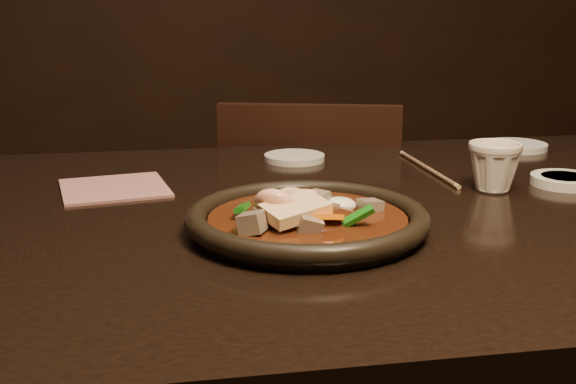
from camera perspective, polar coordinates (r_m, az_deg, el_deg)
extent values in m
cube|color=black|center=(1.07, 10.58, -1.86)|extent=(1.60, 0.90, 0.04)
cube|color=black|center=(1.74, 1.95, -6.33)|extent=(0.48, 0.48, 0.04)
cylinder|color=black|center=(1.97, 6.85, -10.45)|extent=(0.03, 0.03, 0.38)
cylinder|color=black|center=(1.99, -2.47, -10.15)|extent=(0.03, 0.03, 0.38)
cylinder|color=black|center=(1.71, -3.94, -14.65)|extent=(0.03, 0.03, 0.38)
cube|color=black|center=(1.50, 1.63, -0.83)|extent=(0.37, 0.13, 0.41)
cylinder|color=black|center=(0.91, 1.54, -2.80)|extent=(0.28, 0.28, 0.01)
torus|color=black|center=(0.91, 1.55, -2.01)|extent=(0.31, 0.31, 0.03)
cylinder|color=#38170A|center=(0.91, 1.55, -2.28)|extent=(0.25, 0.25, 0.01)
ellipsoid|color=#38170A|center=(0.91, 1.55, -2.28)|extent=(0.14, 0.13, 0.04)
torus|color=#FFC4A1|center=(0.89, -0.83, -1.35)|extent=(0.08, 0.08, 0.06)
torus|color=#FFC4A1|center=(0.94, 0.19, -1.27)|extent=(0.07, 0.08, 0.05)
torus|color=#FFC4A1|center=(0.96, 1.02, -0.66)|extent=(0.07, 0.07, 0.05)
cube|color=gray|center=(0.89, -1.81, -2.06)|extent=(0.04, 0.04, 0.03)
cube|color=gray|center=(0.84, -2.88, -2.46)|extent=(0.04, 0.04, 0.03)
cube|color=gray|center=(0.93, 2.32, -0.79)|extent=(0.04, 0.04, 0.03)
cube|color=gray|center=(0.94, 6.48, -1.34)|extent=(0.03, 0.03, 0.03)
cube|color=gray|center=(0.85, 1.67, -2.69)|extent=(0.03, 0.03, 0.03)
cube|color=gray|center=(0.93, 3.26, -1.52)|extent=(0.04, 0.04, 0.03)
cylinder|color=orange|center=(0.90, 2.76, -1.92)|extent=(0.06, 0.06, 0.03)
cylinder|color=orange|center=(0.86, 2.90, -2.07)|extent=(0.05, 0.05, 0.03)
cylinder|color=orange|center=(0.89, 2.69, -2.18)|extent=(0.05, 0.05, 0.03)
cylinder|color=orange|center=(0.91, 1.53, -1.23)|extent=(0.05, 0.05, 0.03)
cube|color=#186914|center=(0.93, 2.50, -1.40)|extent=(0.03, 0.04, 0.03)
cube|color=#186914|center=(0.91, -3.62, -1.24)|extent=(0.03, 0.05, 0.02)
cube|color=#186914|center=(0.95, -0.22, -0.62)|extent=(0.03, 0.05, 0.02)
cube|color=#186914|center=(0.87, 5.48, -1.95)|extent=(0.04, 0.02, 0.03)
cube|color=#186914|center=(0.91, 1.74, -1.31)|extent=(0.04, 0.04, 0.03)
ellipsoid|color=white|center=(0.93, -0.99, -1.24)|extent=(0.04, 0.04, 0.03)
ellipsoid|color=white|center=(0.90, 1.02, -1.76)|extent=(0.04, 0.03, 0.03)
ellipsoid|color=white|center=(0.94, 4.04, -1.06)|extent=(0.05, 0.04, 0.02)
ellipsoid|color=white|center=(0.90, 1.43, -1.29)|extent=(0.05, 0.04, 0.03)
ellipsoid|color=white|center=(0.93, 1.35, -1.16)|extent=(0.04, 0.04, 0.02)
cube|color=#FBD596|center=(0.87, 0.58, -1.40)|extent=(0.09, 0.08, 0.03)
cylinder|color=silver|center=(1.22, 21.03, 0.86)|extent=(0.11, 0.11, 0.01)
cylinder|color=silver|center=(1.32, 0.51, 2.74)|extent=(0.11, 0.11, 0.01)
cylinder|color=silver|center=(1.49, 17.56, 3.49)|extent=(0.12, 0.12, 0.01)
imported|color=silver|center=(1.14, 15.98, 2.05)|extent=(0.09, 0.08, 0.08)
cylinder|color=tan|center=(1.26, 11.07, 1.78)|extent=(0.01, 0.25, 0.01)
cylinder|color=tan|center=(1.27, 10.85, 1.92)|extent=(0.01, 0.25, 0.01)
cube|color=#A06662|center=(1.15, -13.56, 0.31)|extent=(0.18, 0.18, 0.00)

